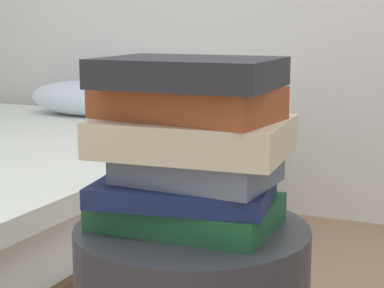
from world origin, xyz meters
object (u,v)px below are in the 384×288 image
(book_slate, at_px, (197,168))
(book_cream, at_px, (192,136))
(book_navy, at_px, (183,192))
(book_charcoal, at_px, (190,72))
(book_rust, at_px, (188,102))
(book_forest, at_px, (187,211))

(book_slate, relative_size, book_cream, 0.80)
(book_navy, height_order, book_charcoal, book_charcoal)
(book_navy, height_order, book_rust, book_rust)
(book_charcoal, bearing_deg, book_cream, 100.09)
(book_forest, distance_m, book_navy, 0.04)
(book_navy, relative_size, book_charcoal, 1.04)
(book_forest, height_order, book_rust, book_rust)
(book_rust, xyz_separation_m, book_charcoal, (0.01, -0.01, 0.05))
(book_rust, relative_size, book_charcoal, 1.04)
(book_forest, relative_size, book_navy, 1.01)
(book_forest, xyz_separation_m, book_rust, (0.00, -0.00, 0.18))
(book_forest, height_order, book_navy, book_navy)
(book_slate, xyz_separation_m, book_rust, (-0.02, 0.00, 0.10))
(book_slate, distance_m, book_cream, 0.05)
(book_slate, height_order, book_charcoal, book_charcoal)
(book_forest, xyz_separation_m, book_slate, (0.02, -0.01, 0.07))
(book_forest, relative_size, book_cream, 0.95)
(book_rust, bearing_deg, book_charcoal, -48.80)
(book_slate, xyz_separation_m, book_charcoal, (-0.01, -0.01, 0.15))
(book_forest, bearing_deg, book_navy, -86.49)
(book_navy, bearing_deg, book_charcoal, -3.74)
(book_navy, height_order, book_slate, book_slate)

